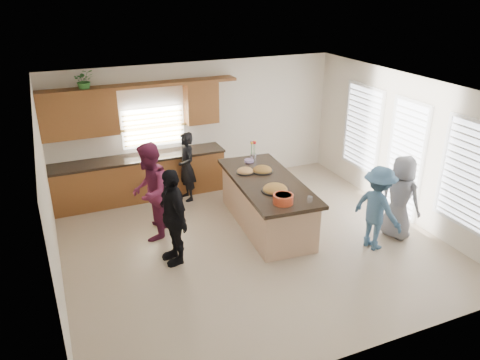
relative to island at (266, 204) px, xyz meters
name	(u,v)px	position (x,y,z in m)	size (l,w,h in m)	color
floor	(252,243)	(-0.53, -0.52, -0.45)	(6.50, 6.50, 0.00)	tan
room_shell	(253,144)	(-0.53, -0.52, 1.45)	(6.52, 6.02, 2.81)	silver
back_cabinetry	(136,158)	(-2.00, 2.21, 0.46)	(4.08, 0.66, 2.46)	brown
right_wall_glazing	(407,152)	(2.69, -0.65, 0.89)	(0.06, 4.00, 2.25)	white
island	(266,204)	(0.00, 0.00, 0.00)	(1.36, 2.78, 0.95)	tan
platter_front	(275,190)	(-0.08, -0.50, 0.53)	(0.49, 0.49, 0.20)	black
platter_mid	(262,170)	(0.10, 0.41, 0.52)	(0.42, 0.42, 0.17)	black
platter_back	(245,171)	(-0.23, 0.49, 0.52)	(0.36, 0.36, 0.15)	black
salad_bowl	(283,199)	(-0.19, -0.99, 0.59)	(0.34, 0.34, 0.16)	#D44926
clear_cup	(310,199)	(0.25, -1.13, 0.55)	(0.09, 0.09, 0.10)	white
plate_stack	(249,161)	(0.08, 1.00, 0.52)	(0.20, 0.20, 0.05)	#A387C5
flower_vase	(253,150)	(0.19, 1.03, 0.72)	(0.14, 0.14, 0.42)	silver
potted_plant	(84,80)	(-2.84, 2.30, 2.16)	(0.38, 0.33, 0.43)	#357F32
woman_left_back	(187,167)	(-1.05, 1.72, 0.30)	(0.55, 0.36, 1.50)	black
woman_left_mid	(150,192)	(-2.12, 0.44, 0.45)	(0.88, 0.69, 1.81)	maroon
woman_left_front	(173,216)	(-1.97, -0.51, 0.38)	(0.98, 0.41, 1.67)	black
woman_right_back	(378,208)	(1.41, -1.47, 0.31)	(0.99, 0.57, 1.53)	#3C6183
woman_right_front	(400,197)	(2.04, -1.32, 0.34)	(0.77, 0.50, 1.58)	slate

